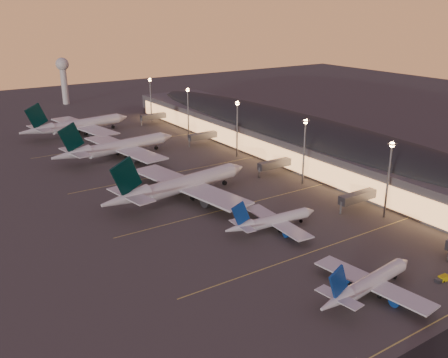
# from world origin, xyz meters

# --- Properties ---
(ground) EXTENTS (700.00, 700.00, 0.00)m
(ground) POSITION_xyz_m (0.00, 0.00, 0.00)
(ground) COLOR #464441
(airliner_narrow_south) EXTENTS (35.39, 31.82, 12.63)m
(airliner_narrow_south) POSITION_xyz_m (-5.84, -29.22, 3.27)
(airliner_narrow_south) COLOR silver
(airliner_narrow_south) RESTS_ON ground
(airliner_narrow_north) EXTENTS (33.37, 29.85, 11.92)m
(airliner_narrow_north) POSITION_xyz_m (-1.47, 12.87, 3.08)
(airliner_narrow_north) COLOR silver
(airliner_narrow_north) RESTS_ON ground
(airliner_wide_near) EXTENTS (63.19, 58.19, 20.25)m
(airliner_wide_near) POSITION_xyz_m (-12.19, 52.36, 5.21)
(airliner_wide_near) COLOR silver
(airliner_wide_near) RESTS_ON ground
(airliner_wide_mid) EXTENTS (62.00, 57.01, 19.85)m
(airliner_wide_mid) POSITION_xyz_m (-11.22, 113.73, 5.11)
(airliner_wide_mid) COLOR silver
(airliner_wide_mid) RESTS_ON ground
(airliner_wide_far) EXTENTS (62.74, 57.82, 20.11)m
(airliner_wide_far) POSITION_xyz_m (-12.09, 167.06, 5.18)
(airliner_wide_far) COLOR silver
(airliner_wide_far) RESTS_ON ground
(terminal_building) EXTENTS (56.35, 255.00, 17.46)m
(terminal_building) POSITION_xyz_m (61.84, 72.47, 8.78)
(terminal_building) COLOR #4A4A4E
(terminal_building) RESTS_ON ground
(light_masts) EXTENTS (2.20, 217.20, 25.90)m
(light_masts) POSITION_xyz_m (36.00, 65.00, 17.55)
(light_masts) COLOR slate
(light_masts) RESTS_ON ground
(radar_tower) EXTENTS (9.00, 9.00, 32.50)m
(radar_tower) POSITION_xyz_m (10.00, 260.00, 21.87)
(radar_tower) COLOR silver
(radar_tower) RESTS_ON ground
(lane_markings) EXTENTS (90.00, 180.36, 0.00)m
(lane_markings) POSITION_xyz_m (0.00, 40.00, 0.01)
(lane_markings) COLOR #D8C659
(lane_markings) RESTS_ON ground
(baggage_tug_a) EXTENTS (4.35, 2.11, 1.26)m
(baggage_tug_a) POSITION_xyz_m (15.70, -35.20, 0.58)
(baggage_tug_a) COLOR yellow
(baggage_tug_a) RESTS_ON ground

